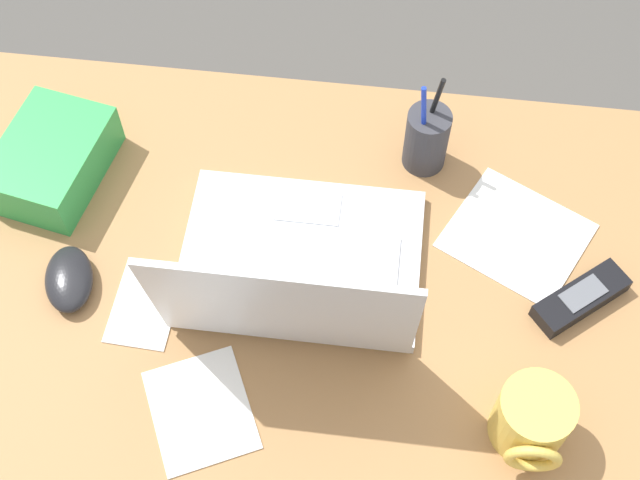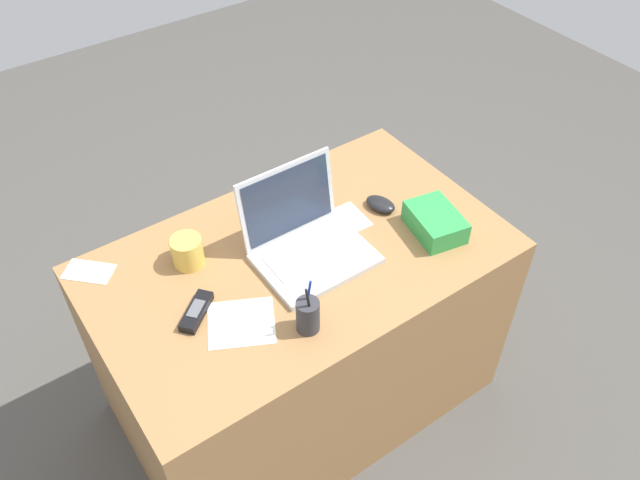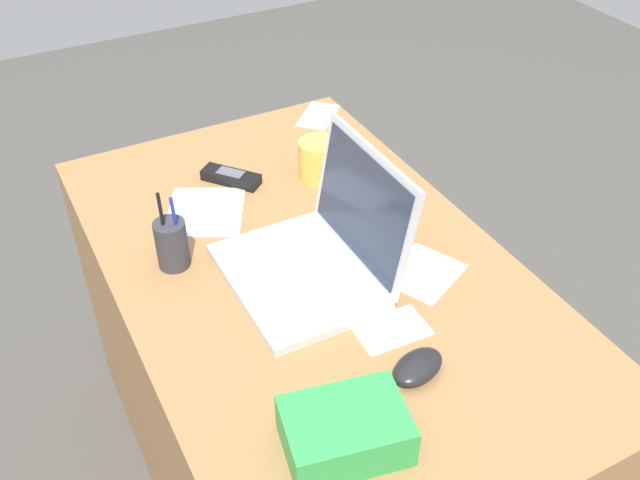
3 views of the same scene
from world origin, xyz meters
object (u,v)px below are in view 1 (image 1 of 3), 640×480
computer_mouse (69,279)px  cordless_phone (581,298)px  coffee_mug_white (532,420)px  laptop (296,272)px  pen_holder (426,138)px  snack_bag (52,160)px

computer_mouse → cordless_phone: computer_mouse is taller
coffee_mug_white → laptop: bearing=-28.3°
pen_holder → cordless_phone: bearing=136.4°
coffee_mug_white → pen_holder: pen_holder is taller
coffee_mug_white → pen_holder: 0.42m
cordless_phone → laptop: bearing=4.0°
computer_mouse → coffee_mug_white: 0.61m
snack_bag → laptop: bearing=158.3°
laptop → pen_holder: 0.28m
cordless_phone → snack_bag: size_ratio=0.73×
coffee_mug_white → cordless_phone: coffee_mug_white is taller
laptop → pen_holder: laptop is taller
coffee_mug_white → computer_mouse: bearing=-12.5°
computer_mouse → snack_bag: 0.19m
cordless_phone → snack_bag: bearing=-9.2°
computer_mouse → cordless_phone: 0.67m
computer_mouse → pen_holder: (-0.45, -0.26, 0.04)m
snack_bag → coffee_mug_white: bearing=155.2°
cordless_phone → pen_holder: pen_holder is taller
coffee_mug_white → snack_bag: bearing=-24.8°
laptop → computer_mouse: size_ratio=3.19×
coffee_mug_white → snack_bag: size_ratio=0.56×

